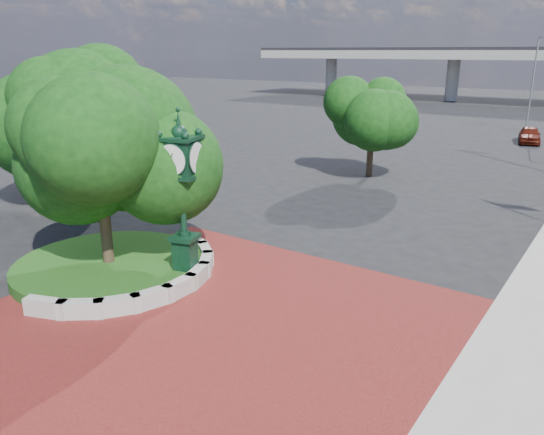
% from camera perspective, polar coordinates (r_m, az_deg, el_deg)
% --- Properties ---
extents(ground, '(200.00, 200.00, 0.00)m').
position_cam_1_polar(ground, '(15.12, -4.86, -10.16)').
color(ground, black).
rests_on(ground, ground).
extents(plaza, '(12.00, 12.00, 0.04)m').
position_cam_1_polar(plaza, '(14.45, -7.42, -11.55)').
color(plaza, maroon).
rests_on(plaza, ground).
extents(planter_wall, '(2.96, 6.77, 0.54)m').
position_cam_1_polar(planter_wall, '(16.70, -12.13, -6.69)').
color(planter_wall, '#9E9B93').
rests_on(planter_wall, ground).
extents(grass_bed, '(6.10, 6.10, 0.40)m').
position_cam_1_polar(grass_bed, '(18.36, -17.08, -5.06)').
color(grass_bed, '#124012').
rests_on(grass_bed, ground).
extents(tree_planter, '(5.20, 5.20, 6.33)m').
position_cam_1_polar(tree_planter, '(17.37, -18.11, 5.75)').
color(tree_planter, '#38281C').
rests_on(tree_planter, ground).
extents(tree_northwest, '(5.60, 5.60, 6.93)m').
position_cam_1_polar(tree_northwest, '(26.63, -20.33, 10.22)').
color(tree_northwest, '#38281C').
rests_on(tree_northwest, ground).
extents(tree_street, '(4.40, 4.40, 5.45)m').
position_cam_1_polar(tree_street, '(31.18, 10.70, 10.26)').
color(tree_street, '#38281C').
rests_on(tree_street, ground).
extents(post_clock, '(1.33, 1.33, 5.34)m').
position_cam_1_polar(post_clock, '(16.34, -9.66, 2.84)').
color(post_clock, black).
rests_on(post_clock, ground).
extents(parked_car, '(2.28, 4.11, 1.32)m').
position_cam_1_polar(parked_car, '(47.07, 25.97, 8.00)').
color(parked_car, '#56170C').
rests_on(parked_car, ground).
extents(street_lamp_far, '(1.81, 0.57, 8.17)m').
position_cam_1_polar(street_lamp_far, '(52.69, 26.49, 13.31)').
color(street_lamp_far, slate).
rests_on(street_lamp_far, ground).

